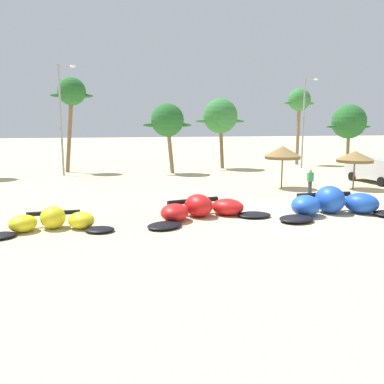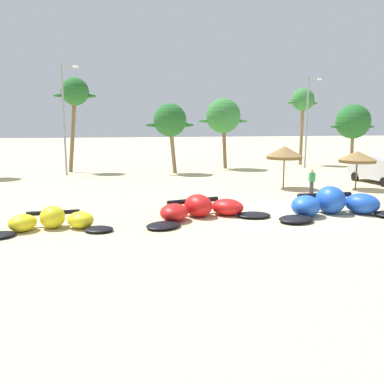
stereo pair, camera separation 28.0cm
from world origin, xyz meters
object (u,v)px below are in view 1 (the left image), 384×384
object	(u,v)px
palm_left	(72,94)
lamppost_west_center	(62,115)
kite_far_left	(53,221)
palm_center_right	(299,102)
person_near_kites	(310,182)
palm_left_of_gap	(167,121)
kite_left_of_center	(334,204)
beach_umbrella_near_van	(283,152)
parked_van	(377,168)
palm_center_left	(220,116)
kite_left	(202,209)
beach_umbrella_middle	(355,157)
lamppost_east_center	(305,118)
palm_right_of_gap	(349,122)

from	to	relation	value
palm_left	lamppost_west_center	xyz separation A→B (m)	(-0.81, -2.50, -1.95)
kite_far_left	palm_center_right	xyz separation A→B (m)	(24.30, 23.06, 6.48)
person_near_kites	palm_left_of_gap	size ratio (longest dim) A/B	0.26
kite_left_of_center	beach_umbrella_near_van	world-z (taller)	beach_umbrella_near_van
parked_van	palm_center_left	distance (m)	15.78
beach_umbrella_near_van	palm_center_left	bearing A→B (deg)	89.84
lamppost_west_center	beach_umbrella_near_van	bearing A→B (deg)	-37.39
parked_van	lamppost_west_center	xyz separation A→B (m)	(-23.07, 10.88, 4.10)
palm_left_of_gap	parked_van	bearing A→B (deg)	-35.79
palm_center_left	palm_center_right	world-z (taller)	palm_center_right
kite_left	kite_left_of_center	size ratio (longest dim) A/B	0.92
kite_left_of_center	beach_umbrella_near_van	distance (m)	8.71
beach_umbrella_middle	palm_left	bearing A→B (deg)	140.26
beach_umbrella_near_van	palm_center_right	size ratio (longest dim) A/B	0.35
palm_left_of_gap	lamppost_east_center	xyz separation A→B (m)	(14.27, 0.99, 0.29)
parked_van	lamppost_west_center	bearing A→B (deg)	154.74
person_near_kites	palm_center_right	size ratio (longest dim) A/B	0.20
kite_left	person_near_kites	xyz separation A→B (m)	(8.34, 4.37, 0.41)
beach_umbrella_near_van	palm_left_of_gap	distance (m)	12.35
kite_left	kite_far_left	bearing A→B (deg)	-175.36
palm_center_left	beach_umbrella_middle	bearing A→B (deg)	-73.16
kite_left	beach_umbrella_middle	xyz separation A→B (m)	(12.53, 5.76, 1.80)
kite_far_left	palm_right_of_gap	world-z (taller)	palm_right_of_gap
kite_left_of_center	palm_left_of_gap	distance (m)	19.92
lamppost_east_center	beach_umbrella_near_van	bearing A→B (deg)	-125.83
kite_far_left	lamppost_east_center	distance (m)	30.52
kite_left_of_center	kite_far_left	bearing A→B (deg)	178.13
kite_left_of_center	parked_van	world-z (taller)	parked_van
lamppost_west_center	palm_center_right	bearing A→B (deg)	8.74
palm_left_of_gap	palm_center_right	bearing A→B (deg)	16.13
palm_center_right	lamppost_east_center	distance (m)	4.19
palm_left_of_gap	palm_center_left	distance (m)	6.53
palm_center_right	lamppost_west_center	xyz separation A→B (m)	(-24.58, -3.78, -1.66)
palm_left	lamppost_east_center	distance (m)	22.67
kite_far_left	kite_left_of_center	xyz separation A→B (m)	(13.06, -0.43, 0.16)
kite_left_of_center	palm_right_of_gap	size ratio (longest dim) A/B	1.05
beach_umbrella_near_van	palm_center_left	xyz separation A→B (m)	(0.04, 13.35, 2.71)
lamppost_east_center	palm_left	bearing A→B (deg)	174.30
beach_umbrella_near_van	palm_center_left	size ratio (longest dim) A/B	0.42
palm_left	person_near_kites	bearing A→B (deg)	-49.43
kite_left	palm_center_right	xyz separation A→B (m)	(17.67, 22.52, 6.44)
palm_right_of_gap	beach_umbrella_near_van	bearing A→B (deg)	-137.17
person_near_kites	lamppost_west_center	world-z (taller)	lamppost_west_center
beach_umbrella_near_van	person_near_kites	xyz separation A→B (m)	(0.39, -3.01, -1.65)
kite_far_left	beach_umbrella_near_van	world-z (taller)	beach_umbrella_near_van
palm_left	kite_left	bearing A→B (deg)	-73.97
palm_center_left	palm_right_of_gap	distance (m)	15.73
beach_umbrella_middle	lamppost_west_center	distance (m)	23.57
kite_left	palm_center_left	world-z (taller)	palm_center_left
beach_umbrella_middle	lamppost_west_center	xyz separation A→B (m)	(-19.44, 12.99, 2.98)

